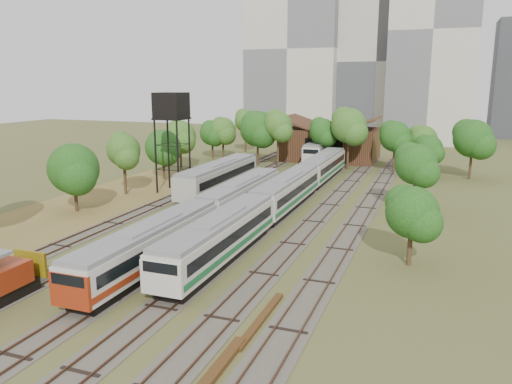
% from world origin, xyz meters
% --- Properties ---
extents(ground, '(240.00, 240.00, 0.00)m').
position_xyz_m(ground, '(0.00, 0.00, 0.00)').
color(ground, '#475123').
rests_on(ground, ground).
extents(dry_grass_patch, '(14.00, 60.00, 0.04)m').
position_xyz_m(dry_grass_patch, '(-18.00, 8.00, 0.02)').
color(dry_grass_patch, brown).
rests_on(dry_grass_patch, ground).
extents(tracks, '(24.60, 80.00, 0.19)m').
position_xyz_m(tracks, '(-0.67, 25.00, 0.04)').
color(tracks, '#4C473D').
rests_on(tracks, ground).
extents(railcar_red_set, '(2.74, 34.58, 3.38)m').
position_xyz_m(railcar_red_set, '(-2.00, 9.99, 1.79)').
color(railcar_red_set, black).
rests_on(railcar_red_set, ground).
extents(railcar_green_set, '(2.84, 52.07, 3.50)m').
position_xyz_m(railcar_green_set, '(2.00, 21.99, 1.85)').
color(railcar_green_set, black).
rests_on(railcar_green_set, ground).
extents(railcar_rear, '(2.95, 16.08, 3.64)m').
position_xyz_m(railcar_rear, '(-2.00, 55.94, 1.93)').
color(railcar_rear, black).
rests_on(railcar_rear, ground).
extents(old_grey_coach, '(3.05, 18.00, 3.77)m').
position_xyz_m(old_grey_coach, '(-8.00, 26.34, 2.06)').
color(old_grey_coach, black).
rests_on(old_grey_coach, ground).
extents(water_tower, '(3.52, 3.52, 12.16)m').
position_xyz_m(water_tower, '(-13.68, 25.25, 10.26)').
color(water_tower, black).
rests_on(water_tower, ground).
extents(rail_pile_far, '(0.44, 7.10, 0.23)m').
position_xyz_m(rail_pile_far, '(8.20, -3.49, 0.12)').
color(rail_pile_far, '#533317').
rests_on(rail_pile_far, ground).
extents(maintenance_shed, '(16.45, 11.55, 7.58)m').
position_xyz_m(maintenance_shed, '(-1.00, 57.98, 2.91)').
color(maintenance_shed, '#361713').
rests_on(maintenance_shed, ground).
extents(tree_band_left, '(7.83, 73.56, 8.66)m').
position_xyz_m(tree_band_left, '(-19.52, 23.89, 5.02)').
color(tree_band_left, '#382616').
rests_on(tree_band_left, ground).
extents(tree_band_far, '(45.31, 10.38, 9.52)m').
position_xyz_m(tree_band_far, '(1.21, 49.03, 5.84)').
color(tree_band_far, '#382616').
rests_on(tree_band_far, ground).
extents(tree_band_right, '(4.78, 40.89, 7.21)m').
position_xyz_m(tree_band_right, '(15.27, 26.45, 4.49)').
color(tree_band_right, '#382616').
rests_on(tree_band_right, ground).
extents(tower_left, '(22.00, 16.00, 42.00)m').
position_xyz_m(tower_left, '(-18.00, 95.00, 21.00)').
color(tower_left, beige).
rests_on(tower_left, ground).
extents(tower_centre, '(20.00, 18.00, 36.00)m').
position_xyz_m(tower_centre, '(2.00, 100.00, 18.00)').
color(tower_centre, '#BAB6A9').
rests_on(tower_centre, ground).
extents(tower_right, '(18.00, 16.00, 48.00)m').
position_xyz_m(tower_right, '(14.00, 92.00, 24.00)').
color(tower_right, beige).
rests_on(tower_right, ground).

